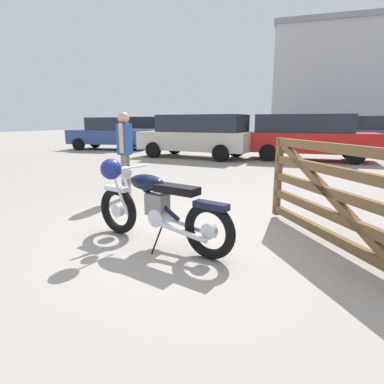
% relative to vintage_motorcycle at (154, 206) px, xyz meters
% --- Properties ---
extents(ground_plane, '(80.00, 80.00, 0.00)m').
position_rel_vintage_motorcycle_xyz_m(ground_plane, '(0.17, 0.38, -0.49)').
color(ground_plane, gray).
extents(vintage_motorcycle, '(2.05, 0.72, 1.07)m').
position_rel_vintage_motorcycle_xyz_m(vintage_motorcycle, '(0.00, 0.00, 0.00)').
color(vintage_motorcycle, black).
rests_on(vintage_motorcycle, ground_plane).
extents(timber_gate, '(1.63, 2.11, 1.60)m').
position_rel_vintage_motorcycle_xyz_m(timber_gate, '(2.11, 0.54, 0.21)').
color(timber_gate, brown).
rests_on(timber_gate, ground_plane).
extents(bystander, '(0.30, 0.45, 1.66)m').
position_rel_vintage_motorcycle_xyz_m(bystander, '(-1.74, 1.99, 0.53)').
color(bystander, '#706656').
rests_on(bystander, ground_plane).
extents(silver_sedan_mid, '(4.44, 2.48, 1.67)m').
position_rel_vintage_motorcycle_xyz_m(silver_sedan_mid, '(-8.81, 11.00, 0.34)').
color(silver_sedan_mid, black).
rests_on(silver_sedan_mid, ground_plane).
extents(pale_sedan_back, '(4.82, 2.25, 1.74)m').
position_rel_vintage_motorcycle_xyz_m(pale_sedan_back, '(-3.03, 9.12, 0.45)').
color(pale_sedan_back, black).
rests_on(pale_sedan_back, ground_plane).
extents(red_hatchback_near, '(4.78, 2.16, 1.74)m').
position_rel_vintage_motorcycle_xyz_m(red_hatchback_near, '(1.21, 9.96, 0.45)').
color(red_hatchback_near, black).
rests_on(red_hatchback_near, ground_plane).
extents(white_estate_far, '(4.81, 2.21, 1.74)m').
position_rel_vintage_motorcycle_xyz_m(white_estate_far, '(-7.03, 13.97, 0.45)').
color(white_estate_far, black).
rests_on(white_estate_far, ground_plane).
extents(blue_hatchback_right, '(4.88, 2.41, 1.74)m').
position_rel_vintage_motorcycle_xyz_m(blue_hatchback_right, '(2.97, 16.12, 0.45)').
color(blue_hatchback_right, black).
rests_on(blue_hatchback_right, ground_plane).
extents(industrial_building, '(16.67, 10.66, 22.55)m').
position_rel_vintage_motorcycle_xyz_m(industrial_building, '(4.20, 34.26, 4.95)').
color(industrial_building, '#B2B2B7').
rests_on(industrial_building, ground_plane).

